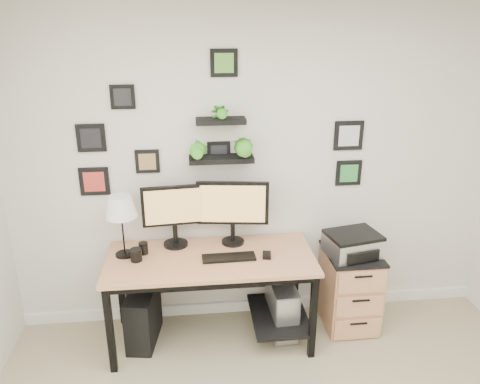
{
  "coord_description": "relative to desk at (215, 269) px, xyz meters",
  "views": [
    {
      "loc": [
        -0.53,
        -1.56,
        2.48
      ],
      "look_at": [
        -0.16,
        1.83,
        1.2
      ],
      "focal_mm": 35.0,
      "sensor_mm": 36.0,
      "label": 1
    }
  ],
  "objects": [
    {
      "name": "wall_decor",
      "position": [
        0.06,
        0.26,
        1.0
      ],
      "size": [
        2.27,
        0.18,
        1.1
      ],
      "color": "black",
      "rests_on": "ground"
    },
    {
      "name": "monitor_left",
      "position": [
        -0.3,
        0.19,
        0.42
      ],
      "size": [
        0.5,
        0.21,
        0.51
      ],
      "color": "black",
      "rests_on": "desk"
    },
    {
      "name": "keyboard",
      "position": [
        0.1,
        -0.08,
        0.13
      ],
      "size": [
        0.41,
        0.14,
        0.02
      ],
      "primitive_type": "cube",
      "rotation": [
        0.0,
        0.0,
        0.02
      ],
      "color": "black",
      "rests_on": "desk"
    },
    {
      "name": "room",
      "position": [
        0.38,
        0.32,
        -0.58
      ],
      "size": [
        4.0,
        4.0,
        4.0
      ],
      "color": "tan",
      "rests_on": "ground"
    },
    {
      "name": "file_cabinet",
      "position": [
        1.13,
        0.06,
        -0.29
      ],
      "size": [
        0.43,
        0.53,
        0.67
      ],
      "color": "tan",
      "rests_on": "ground"
    },
    {
      "name": "monitor_right",
      "position": [
        0.16,
        0.18,
        0.44
      ],
      "size": [
        0.57,
        0.21,
        0.53
      ],
      "color": "black",
      "rests_on": "desk"
    },
    {
      "name": "desk",
      "position": [
        0.0,
        0.0,
        0.0
      ],
      "size": [
        1.6,
        0.7,
        0.75
      ],
      "color": "tan",
      "rests_on": "ground"
    },
    {
      "name": "table_lamp",
      "position": [
        -0.69,
        0.07,
        0.52
      ],
      "size": [
        0.24,
        0.24,
        0.49
      ],
      "color": "black",
      "rests_on": "desk"
    },
    {
      "name": "mug",
      "position": [
        -0.6,
        -0.03,
        0.17
      ],
      "size": [
        0.09,
        0.09,
        0.1
      ],
      "primitive_type": "cylinder",
      "color": "black",
      "rests_on": "desk"
    },
    {
      "name": "printer",
      "position": [
        1.12,
        0.03,
        0.14
      ],
      "size": [
        0.46,
        0.4,
        0.19
      ],
      "color": "silver",
      "rests_on": "file_cabinet"
    },
    {
      "name": "mouse",
      "position": [
        0.39,
        -0.08,
        0.14
      ],
      "size": [
        0.08,
        0.11,
        0.03
      ],
      "primitive_type": "cube",
      "rotation": [
        0.0,
        0.0,
        -0.16
      ],
      "color": "black",
      "rests_on": "desk"
    },
    {
      "name": "pc_tower_grey",
      "position": [
        0.55,
        0.01,
        -0.41
      ],
      "size": [
        0.21,
        0.45,
        0.44
      ],
      "color": "gray",
      "rests_on": "ground"
    },
    {
      "name": "pen_cup",
      "position": [
        -0.55,
        0.08,
        0.17
      ],
      "size": [
        0.07,
        0.07,
        0.09
      ],
      "primitive_type": "cylinder",
      "color": "black",
      "rests_on": "desk"
    },
    {
      "name": "pc_tower_black",
      "position": [
        -0.59,
        0.01,
        -0.4
      ],
      "size": [
        0.27,
        0.48,
        0.45
      ],
      "primitive_type": "cube",
      "rotation": [
        0.0,
        0.0,
        -0.15
      ],
      "color": "black",
      "rests_on": "ground"
    }
  ]
}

